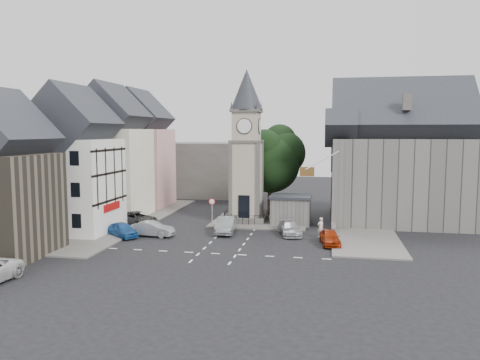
% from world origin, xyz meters
% --- Properties ---
extents(ground, '(120.00, 120.00, 0.00)m').
position_xyz_m(ground, '(0.00, 0.00, 0.00)').
color(ground, black).
rests_on(ground, ground).
extents(pavement_west, '(6.00, 30.00, 0.14)m').
position_xyz_m(pavement_west, '(-12.50, 6.00, 0.07)').
color(pavement_west, '#595651').
rests_on(pavement_west, ground).
extents(pavement_east, '(6.00, 26.00, 0.14)m').
position_xyz_m(pavement_east, '(12.00, 8.00, 0.07)').
color(pavement_east, '#595651').
rests_on(pavement_east, ground).
extents(central_island, '(10.00, 8.00, 0.16)m').
position_xyz_m(central_island, '(1.50, 8.00, 0.08)').
color(central_island, '#595651').
rests_on(central_island, ground).
extents(road_markings, '(20.00, 8.00, 0.01)m').
position_xyz_m(road_markings, '(0.00, -5.50, 0.01)').
color(road_markings, silver).
rests_on(road_markings, ground).
extents(clock_tower, '(4.86, 4.86, 16.25)m').
position_xyz_m(clock_tower, '(0.00, 7.99, 8.12)').
color(clock_tower, '#4C4944').
rests_on(clock_tower, ground).
extents(stone_shelter, '(4.30, 3.30, 3.08)m').
position_xyz_m(stone_shelter, '(4.80, 7.50, 1.55)').
color(stone_shelter, '#5D5955').
rests_on(stone_shelter, ground).
extents(town_tree, '(7.20, 7.20, 10.80)m').
position_xyz_m(town_tree, '(2.00, 13.00, 6.97)').
color(town_tree, black).
rests_on(town_tree, ground).
extents(warning_sign_post, '(0.70, 0.19, 2.85)m').
position_xyz_m(warning_sign_post, '(-3.20, 5.43, 2.03)').
color(warning_sign_post, black).
rests_on(warning_sign_post, ground).
extents(terrace_pink, '(8.10, 7.60, 12.80)m').
position_xyz_m(terrace_pink, '(-15.50, 16.00, 6.58)').
color(terrace_pink, tan).
rests_on(terrace_pink, ground).
extents(terrace_cream, '(8.10, 7.60, 12.80)m').
position_xyz_m(terrace_cream, '(-15.50, 8.00, 6.58)').
color(terrace_cream, beige).
rests_on(terrace_cream, ground).
extents(terrace_tudor, '(8.10, 7.60, 12.00)m').
position_xyz_m(terrace_tudor, '(-15.50, 0.00, 6.19)').
color(terrace_tudor, silver).
rests_on(terrace_tudor, ground).
extents(backdrop_west, '(20.00, 10.00, 8.00)m').
position_xyz_m(backdrop_west, '(-12.00, 28.00, 4.00)').
color(backdrop_west, '#4C4944').
rests_on(backdrop_west, ground).
extents(east_building, '(14.40, 11.40, 12.60)m').
position_xyz_m(east_building, '(15.59, 11.00, 6.26)').
color(east_building, '#5D5955').
rests_on(east_building, ground).
extents(east_boundary_wall, '(0.40, 16.00, 0.90)m').
position_xyz_m(east_boundary_wall, '(9.20, 10.00, 0.45)').
color(east_boundary_wall, '#5D5955').
rests_on(east_boundary_wall, ground).
extents(flagpole, '(3.68, 0.10, 2.74)m').
position_xyz_m(flagpole, '(8.00, 4.00, 7.00)').
color(flagpole, white).
rests_on(flagpole, ground).
extents(car_west_blue, '(4.11, 3.73, 1.36)m').
position_xyz_m(car_west_blue, '(-10.07, -1.27, 0.68)').
color(car_west_blue, '#1A4B8F').
rests_on(car_west_blue, ground).
extents(car_west_silver, '(4.28, 1.68, 1.39)m').
position_xyz_m(car_west_silver, '(-7.50, -0.50, 0.69)').
color(car_west_silver, '#919598').
rests_on(car_west_silver, ground).
extents(car_west_grey, '(5.45, 4.58, 1.39)m').
position_xyz_m(car_west_grey, '(-10.84, 4.17, 0.69)').
color(car_west_grey, '#2B2B2D').
rests_on(car_west_grey, ground).
extents(car_island_silver, '(1.97, 4.78, 1.54)m').
position_xyz_m(car_island_silver, '(-1.00, 2.24, 0.77)').
color(car_island_silver, gray).
rests_on(car_island_silver, ground).
extents(car_island_east, '(2.88, 4.73, 1.28)m').
position_xyz_m(car_island_east, '(5.11, 2.47, 0.64)').
color(car_island_east, '#B1B3BA').
rests_on(car_island_east, ground).
extents(car_east_red, '(2.05, 4.00, 1.30)m').
position_xyz_m(car_east_red, '(8.84, -0.81, 0.65)').
color(car_east_red, '#982608').
rests_on(car_east_red, ground).
extents(pedestrian, '(0.81, 0.76, 1.85)m').
position_xyz_m(pedestrian, '(8.00, 2.00, 0.92)').
color(pedestrian, beige).
rests_on(pedestrian, ground).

